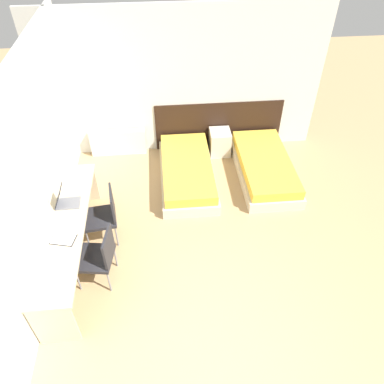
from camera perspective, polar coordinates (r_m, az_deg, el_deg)
name	(u,v)px	position (r m, az deg, el deg)	size (l,w,h in m)	color
ground_plane	(211,367)	(4.75, 2.99, -25.06)	(20.00, 20.00, 0.00)	tan
wall_back	(182,84)	(6.90, -1.61, 16.16)	(5.07, 0.05, 2.70)	silver
wall_left	(36,168)	(5.27, -22.68, 3.46)	(0.05, 5.36, 2.70)	silver
headboard_panel	(219,125)	(7.37, 4.08, 10.11)	(2.44, 0.03, 0.95)	black
bed_near_window	(187,172)	(6.66, -0.78, 3.10)	(0.93, 1.93, 0.37)	beige
bed_near_door	(264,167)	(6.89, 10.98, 3.73)	(0.93, 1.93, 0.37)	beige
nightstand	(220,142)	(7.30, 4.26, 7.57)	(0.39, 0.40, 0.48)	beige
radiator	(118,142)	(7.38, -11.19, 7.43)	(1.05, 0.12, 0.52)	silver
desk	(67,231)	(5.35, -18.52, -5.61)	(0.54, 2.54, 0.73)	#C6B28E
chair_near_laptop	(104,214)	(5.59, -13.31, -3.29)	(0.53, 0.53, 0.89)	#232328
chair_near_notebook	(99,255)	(5.09, -13.99, -9.30)	(0.53, 0.53, 0.89)	#232328
laptop	(65,201)	(5.48, -18.83, -1.27)	(0.34, 0.25, 0.32)	slate
open_notebook	(63,239)	(5.06, -19.02, -6.80)	(0.34, 0.27, 0.02)	black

